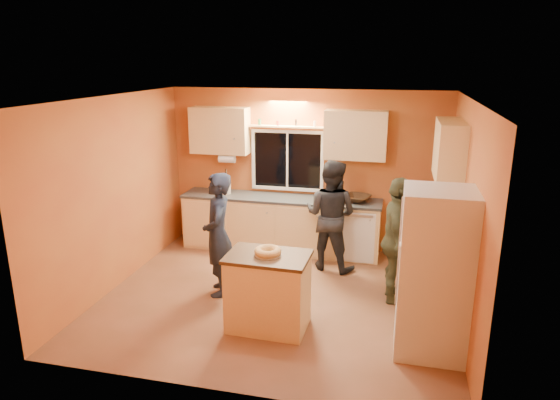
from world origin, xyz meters
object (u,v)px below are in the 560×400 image
(person_left, at_px, (218,235))
(person_center, at_px, (331,215))
(refrigerator, at_px, (434,273))
(person_right, at_px, (397,241))
(island, at_px, (268,291))

(person_left, bearing_deg, person_center, 114.05)
(refrigerator, relative_size, person_center, 1.08)
(refrigerator, bearing_deg, person_right, 109.75)
(person_center, bearing_deg, person_right, 153.60)
(person_left, xyz_separation_m, person_right, (2.29, 0.31, -0.00))
(island, relative_size, person_right, 0.58)
(island, distance_m, person_right, 1.79)
(person_center, distance_m, person_right, 1.29)
(island, height_order, person_center, person_center)
(person_center, xyz_separation_m, person_right, (0.96, -0.86, -0.00))
(island, relative_size, person_center, 0.58)
(island, xyz_separation_m, person_center, (0.46, 1.90, 0.37))
(person_left, distance_m, person_right, 2.31)
(refrigerator, height_order, person_center, refrigerator)
(refrigerator, distance_m, person_right, 1.16)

